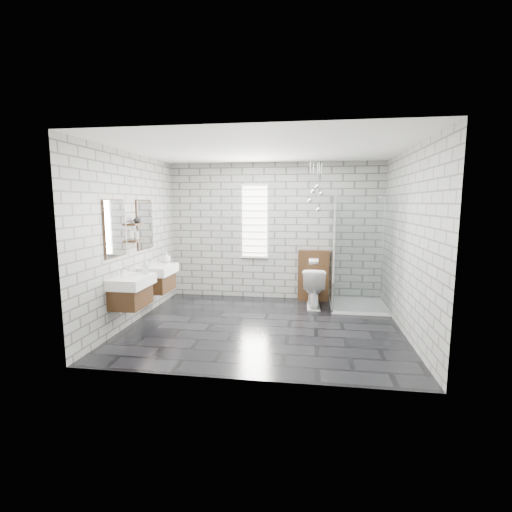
% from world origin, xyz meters
% --- Properties ---
extents(floor, '(4.20, 3.60, 0.02)m').
position_xyz_m(floor, '(0.00, 0.00, -0.01)').
color(floor, black).
rests_on(floor, ground).
extents(ceiling, '(4.20, 3.60, 0.02)m').
position_xyz_m(ceiling, '(0.00, 0.00, 2.71)').
color(ceiling, white).
rests_on(ceiling, wall_back).
extents(wall_back, '(4.20, 0.02, 2.70)m').
position_xyz_m(wall_back, '(0.00, 1.81, 1.35)').
color(wall_back, '#9E9E99').
rests_on(wall_back, floor).
extents(wall_front, '(4.20, 0.02, 2.70)m').
position_xyz_m(wall_front, '(0.00, -1.81, 1.35)').
color(wall_front, '#9E9E99').
rests_on(wall_front, floor).
extents(wall_left, '(0.02, 3.60, 2.70)m').
position_xyz_m(wall_left, '(-2.11, 0.00, 1.35)').
color(wall_left, '#9E9E99').
rests_on(wall_left, floor).
extents(wall_right, '(0.02, 3.60, 2.70)m').
position_xyz_m(wall_right, '(2.11, 0.00, 1.35)').
color(wall_right, '#9E9E99').
rests_on(wall_right, floor).
extents(vanity_left, '(0.47, 0.70, 1.57)m').
position_xyz_m(vanity_left, '(-1.91, -0.57, 0.76)').
color(vanity_left, '#432914').
rests_on(vanity_left, wall_left).
extents(vanity_right, '(0.47, 0.70, 1.57)m').
position_xyz_m(vanity_right, '(-1.91, 0.41, 0.76)').
color(vanity_right, '#432914').
rests_on(vanity_right, wall_left).
extents(shelf_lower, '(0.14, 0.30, 0.03)m').
position_xyz_m(shelf_lower, '(-2.03, -0.05, 1.32)').
color(shelf_lower, '#432914').
rests_on(shelf_lower, wall_left).
extents(shelf_upper, '(0.14, 0.30, 0.03)m').
position_xyz_m(shelf_upper, '(-2.03, -0.05, 1.58)').
color(shelf_upper, '#432914').
rests_on(shelf_upper, wall_left).
extents(window, '(0.56, 0.05, 1.48)m').
position_xyz_m(window, '(-0.40, 1.78, 1.55)').
color(window, white).
rests_on(window, wall_back).
extents(cistern_panel, '(0.60, 0.20, 1.00)m').
position_xyz_m(cistern_panel, '(0.78, 1.70, 0.50)').
color(cistern_panel, '#432914').
rests_on(cistern_panel, floor).
extents(flush_plate, '(0.18, 0.01, 0.12)m').
position_xyz_m(flush_plate, '(0.78, 1.60, 0.80)').
color(flush_plate, silver).
rests_on(flush_plate, cistern_panel).
extents(shower_enclosure, '(1.00, 1.00, 2.03)m').
position_xyz_m(shower_enclosure, '(1.50, 1.18, 0.50)').
color(shower_enclosure, white).
rests_on(shower_enclosure, floor).
extents(pendant_cluster, '(0.29, 0.22, 0.95)m').
position_xyz_m(pendant_cluster, '(0.79, 1.36, 2.05)').
color(pendant_cluster, silver).
rests_on(pendant_cluster, ceiling).
extents(toilet, '(0.43, 0.74, 0.74)m').
position_xyz_m(toilet, '(0.78, 1.22, 0.37)').
color(toilet, white).
rests_on(toilet, floor).
extents(soap_bottle_a, '(0.12, 0.13, 0.21)m').
position_xyz_m(soap_bottle_a, '(-1.77, -0.30, 0.95)').
color(soap_bottle_a, '#B2B2B2').
rests_on(soap_bottle_a, vanity_left).
extents(soap_bottle_b, '(0.18, 0.18, 0.18)m').
position_xyz_m(soap_bottle_b, '(-1.85, 0.74, 0.94)').
color(soap_bottle_b, '#B2B2B2').
rests_on(soap_bottle_b, vanity_right).
extents(soap_bottle_c, '(0.08, 0.08, 0.18)m').
position_xyz_m(soap_bottle_c, '(-2.02, -0.05, 1.42)').
color(soap_bottle_c, '#B2B2B2').
rests_on(soap_bottle_c, shelf_lower).
extents(vase, '(0.13, 0.13, 0.12)m').
position_xyz_m(vase, '(-2.02, 0.00, 1.66)').
color(vase, '#B2B2B2').
rests_on(vase, shelf_upper).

